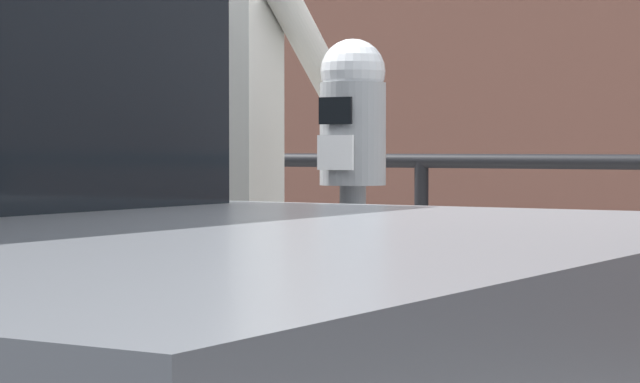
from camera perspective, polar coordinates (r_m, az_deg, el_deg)
The scene contains 2 objects.
parking_meter at distance 3.53m, azimuth 1.40°, elevation 0.46°, with size 0.17×0.18×1.38m.
pedestrian_at_meter at distance 3.83m, azimuth -5.22°, elevation 0.61°, with size 0.63×0.67×1.75m.
Camera 1 is at (1.47, -2.75, 1.24)m, focal length 75.41 mm.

